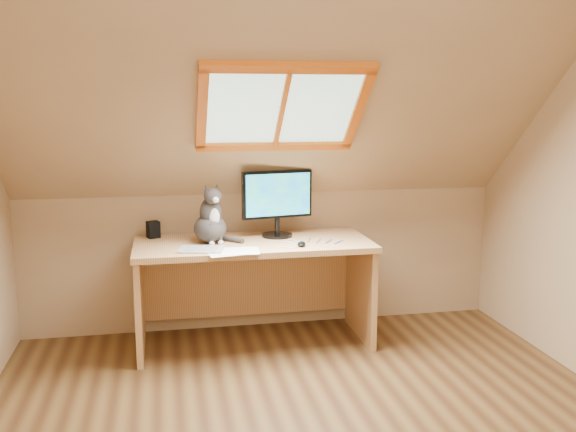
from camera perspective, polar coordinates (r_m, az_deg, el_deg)
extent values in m
cube|color=tan|center=(1.38, 21.59, -10.39)|extent=(3.50, 0.02, 2.40)
cube|color=tan|center=(4.78, -2.09, -3.90)|extent=(3.50, 0.02, 1.00)
cube|color=tan|center=(3.87, -0.38, 10.73)|extent=(3.50, 1.56, 1.41)
cube|color=#B2E0CC|center=(3.94, -0.59, 9.71)|extent=(0.90, 0.53, 0.48)
cube|color=orange|center=(3.94, -0.59, 9.71)|extent=(1.02, 0.64, 0.59)
cube|color=tan|center=(4.35, -3.11, -2.52)|extent=(1.59, 0.70, 0.04)
cube|color=tan|center=(4.41, -13.04, -7.48)|extent=(0.04, 0.63, 0.69)
cube|color=tan|center=(4.61, 6.46, -6.50)|extent=(0.04, 0.63, 0.69)
cube|color=tan|center=(4.75, -3.61, -5.95)|extent=(1.49, 0.03, 0.48)
cylinder|color=black|center=(4.49, -0.97, -1.71)|extent=(0.21, 0.21, 0.02)
cylinder|color=black|center=(4.48, -0.97, -0.87)|extent=(0.03, 0.03, 0.12)
cube|color=black|center=(4.44, -0.98, 1.95)|extent=(0.50, 0.12, 0.33)
cube|color=#0A2BB4|center=(4.42, -0.86, 1.90)|extent=(0.46, 0.09, 0.29)
ellipsoid|color=#393432|center=(4.33, -6.94, -1.10)|extent=(0.29, 0.32, 0.19)
ellipsoid|color=#393432|center=(4.30, -6.90, 0.31)|extent=(0.18, 0.18, 0.21)
ellipsoid|color=silver|center=(4.24, -6.57, -0.10)|extent=(0.08, 0.06, 0.12)
ellipsoid|color=#393432|center=(4.23, -6.70, 1.75)|extent=(0.14, 0.13, 0.11)
sphere|color=silver|center=(4.19, -6.45, 1.43)|extent=(0.04, 0.04, 0.04)
cone|color=#393432|center=(4.23, -7.27, 2.46)|extent=(0.07, 0.06, 0.07)
cone|color=#393432|center=(4.26, -6.37, 2.52)|extent=(0.06, 0.07, 0.07)
cube|color=black|center=(4.54, -11.89, -1.19)|extent=(0.10, 0.10, 0.11)
cube|color=#B2B2B7|center=(4.12, -7.73, -2.97)|extent=(0.32, 0.26, 0.01)
ellipsoid|color=black|center=(4.20, 1.21, -2.50)|extent=(0.08, 0.11, 0.03)
cube|color=white|center=(4.08, -4.75, -3.11)|extent=(0.33, 0.27, 0.00)
cube|color=white|center=(4.08, -4.75, -3.09)|extent=(0.32, 0.24, 0.00)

